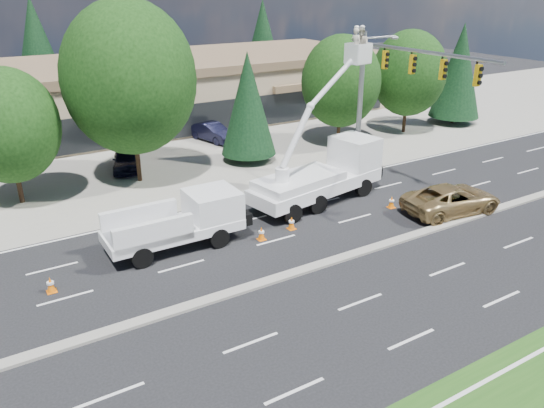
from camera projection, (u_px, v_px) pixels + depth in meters
ground at (314, 268)px, 23.65m from camera, size 140.00×140.00×0.00m
concrete_apron at (158, 153)px, 39.40m from camera, size 140.00×22.00×0.01m
road_median at (314, 267)px, 23.62m from camera, size 120.00×0.55×0.12m
strip_mall at (115, 93)px, 46.16m from camera, size 50.40×15.40×5.50m
tree_front_c at (7, 126)px, 28.92m from camera, size 5.57×5.57×7.73m
tree_front_d at (130, 78)px, 31.51m from camera, size 7.99×7.99×11.08m
tree_front_e at (248, 104)px, 36.28m from camera, size 3.85×3.85×7.59m
tree_front_f at (341, 81)px, 39.79m from camera, size 5.99×5.99×8.31m
tree_front_g at (409, 73)px, 43.13m from camera, size 6.03×6.03×8.36m
tree_front_h at (459, 71)px, 46.11m from camera, size 4.38×4.38×8.63m
tree_back_b at (37, 48)px, 52.61m from camera, size 5.38×5.38×10.61m
tree_back_c at (171, 53)px, 59.84m from camera, size 4.09×4.09×8.05m
tree_back_d at (263, 39)px, 65.20m from camera, size 5.02×5.02×9.90m
signal_mast at (385, 86)px, 31.64m from camera, size 2.76×10.16×9.00m
utility_pickup at (183, 226)px, 25.32m from camera, size 6.50×2.63×2.49m
bucket_truck at (328, 165)px, 30.45m from camera, size 9.19×4.03×9.60m
traffic_cone_a at (51, 285)px, 21.69m from camera, size 0.40×0.40×0.70m
traffic_cone_b at (261, 233)px, 26.11m from camera, size 0.40×0.40×0.70m
traffic_cone_c at (292, 223)px, 27.23m from camera, size 0.40×0.40×0.70m
traffic_cone_d at (391, 202)px, 29.82m from camera, size 0.40×0.40×0.70m
minivan at (452, 199)px, 29.05m from camera, size 5.91×3.25×1.57m
parked_car_west at (126, 159)px, 35.73m from camera, size 2.98×4.61×1.46m
parked_car_east at (213, 132)px, 42.20m from camera, size 2.63×4.62×1.44m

